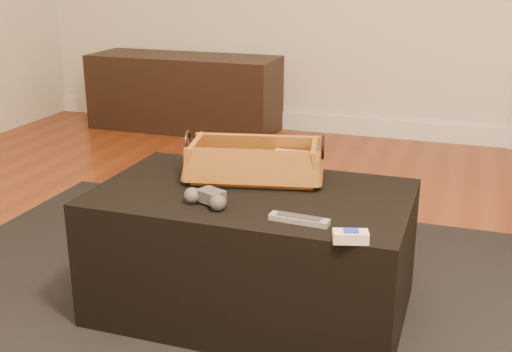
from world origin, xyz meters
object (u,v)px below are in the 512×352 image
(media_cabinet, at_px, (184,93))
(game_controller, at_px, (207,198))
(tv_remote, at_px, (247,172))
(silver_remote, at_px, (299,219))
(wicker_basket, at_px, (255,164))
(cream_gadget, at_px, (351,236))
(ottoman, at_px, (252,251))

(media_cabinet, xyz_separation_m, game_controller, (1.20, -2.38, 0.20))
(tv_remote, height_order, game_controller, game_controller)
(media_cabinet, distance_m, tv_remote, 2.46)
(tv_remote, bearing_deg, media_cabinet, 102.00)
(tv_remote, distance_m, silver_remote, 0.40)
(wicker_basket, distance_m, cream_gadget, 0.57)
(silver_remote, bearing_deg, ottoman, 136.44)
(wicker_basket, relative_size, game_controller, 3.09)
(tv_remote, bearing_deg, game_controller, -115.38)
(ottoman, bearing_deg, game_controller, -117.59)
(game_controller, relative_size, silver_remote, 0.91)
(ottoman, height_order, silver_remote, silver_remote)
(tv_remote, distance_m, game_controller, 0.26)
(tv_remote, bearing_deg, wicker_basket, 30.87)
(tv_remote, distance_m, wicker_basket, 0.04)
(silver_remote, bearing_deg, media_cabinet, 121.67)
(ottoman, bearing_deg, silver_remote, -43.56)
(ottoman, relative_size, tv_remote, 4.16)
(tv_remote, height_order, silver_remote, tv_remote)
(ottoman, bearing_deg, media_cabinet, 120.01)
(media_cabinet, distance_m, wicker_basket, 2.45)
(ottoman, xyz_separation_m, silver_remote, (0.21, -0.20, 0.22))
(tv_remote, height_order, cream_gadget, tv_remote)
(game_controller, relative_size, cream_gadget, 1.57)
(media_cabinet, relative_size, game_controller, 8.22)
(tv_remote, xyz_separation_m, wicker_basket, (0.02, 0.02, 0.03))
(tv_remote, relative_size, cream_gadget, 2.36)
(tv_remote, xyz_separation_m, game_controller, (-0.03, -0.26, -0.00))
(ottoman, distance_m, silver_remote, 0.36)
(game_controller, height_order, silver_remote, game_controller)
(game_controller, height_order, cream_gadget, game_controller)
(ottoman, distance_m, tv_remote, 0.26)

